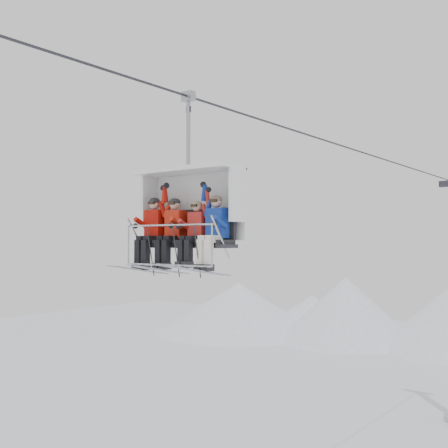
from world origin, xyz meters
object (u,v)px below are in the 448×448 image
Objects in this scene: skier_center_left at (173,229)px; skier_far_right at (214,228)px; chairlift_carrier at (192,208)px; skier_center_right at (195,231)px; skier_far_left at (152,229)px.

skier_far_right is at bearing 0.02° from skier_center_left.
skier_center_left is 1.00× the size of skier_far_right.
chairlift_carrier is 2.29× the size of skier_center_left.
skier_center_right is 0.97× the size of skier_far_right.
skier_far_left is 1.86m from skier_far_right.
skier_far_left is at bearing 179.63° from skier_center_left.
skier_center_left is 1.03× the size of skier_center_right.
chairlift_carrier reaches higher than skier_center_right.
chairlift_carrier is at bearing 17.40° from skier_far_left.
skier_far_left is at bearing 179.34° from skier_center_right.
chairlift_carrier is 2.36× the size of skier_center_right.
skier_far_right reaches higher than skier_center_right.
skier_center_right is at bearing -0.94° from skier_center_left.
skier_far_right is at bearing 1.20° from skier_center_right.
chairlift_carrier is 1.12m from skier_far_left.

